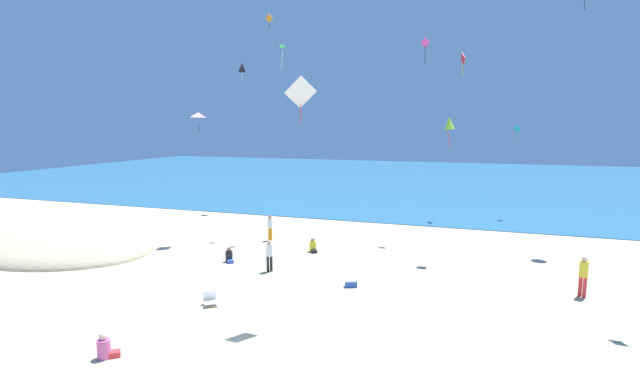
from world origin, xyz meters
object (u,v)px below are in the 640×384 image
Objects in this scene: beach_chair_far_left at (210,299)px; person_5 at (313,247)px; person_1 at (105,348)px; kite_green at (281,47)px; person_4 at (583,273)px; person_0 at (229,256)px; cooler_box at (351,283)px; person_6 at (270,226)px; kite_orange at (269,19)px; kite_magenta at (425,44)px; kite_red at (463,59)px; kite_black at (242,67)px; kite_pink at (198,115)px; person_3 at (269,254)px; kite_teal at (517,127)px; kite_lime at (449,123)px; kite_white at (301,92)px.

person_5 is at bearing 135.74° from beach_chair_far_left.
kite_green is at bearing 54.03° from person_1.
person_4 is at bearing -5.09° from person_1.
person_0 is 16.17m from person_4.
person_6 is (-6.90, 6.50, 0.76)m from cooler_box.
kite_orange reaches higher than cooler_box.
kite_magenta is at bearing -138.34° from person_6.
person_4 is (9.22, 1.93, 0.84)m from cooler_box.
kite_orange reaches higher than kite_red.
person_5 is (1.71, 13.48, -0.01)m from person_1.
kite_red is at bearing 9.74° from kite_black.
kite_red is 20.09m from kite_pink.
kite_orange reaches higher than person_3.
kite_teal reaches higher than person_0.
kite_teal is at bearing 55.73° from kite_magenta.
cooler_box is at bearing -110.74° from kite_teal.
person_4 is at bearing 48.23° from person_0.
cooler_box is at bearing -49.37° from kite_black.
person_4 is (13.84, 5.76, 0.75)m from beach_chair_far_left.
beach_chair_far_left is 0.45× the size of person_4.
kite_red reaches higher than person_3.
kite_white is (-4.41, -9.40, 1.03)m from kite_lime.
person_5 is (0.73, 4.06, -0.59)m from person_3.
beach_chair_far_left is 13.15m from kite_pink.
kite_lime is 13.63m from kite_red.
person_1 is 0.46× the size of kite_red.
beach_chair_far_left is at bearing -129.27° from kite_lime.
person_3 is (0.34, 4.67, 0.64)m from beach_chair_far_left.
kite_white is at bearing 9.44° from person_1.
kite_white is at bearing 135.16° from person_6.
kite_teal is at bearing 38.24° from kite_pink.
person_0 is (-6.93, 1.64, 0.13)m from cooler_box.
kite_black reaches higher than kite_teal.
kite_green reaches higher than person_4.
kite_black reaches higher than person_3.
kite_teal is at bearing 115.53° from beach_chair_far_left.
cooler_box is at bearing 74.00° from kite_white.
person_6 is at bearing 136.91° from person_0.
kite_orange reaches higher than person_0.
person_4 is 13.50m from kite_white.
person_3 is at bearing -58.14° from kite_black.
person_5 reaches higher than cooler_box.
beach_chair_far_left is at bearing -140.30° from cooler_box.
person_4 is at bearing 75.35° from beach_chair_far_left.
kite_pink is at bearing -56.38° from person_4.
kite_green is at bearing 168.15° from kite_lime.
kite_red is (10.26, 17.14, 11.57)m from person_0.
kite_black is (-8.36, 24.45, 11.32)m from person_1.
person_6 is 20.20m from kite_teal.
beach_chair_far_left is 4.79m from person_1.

